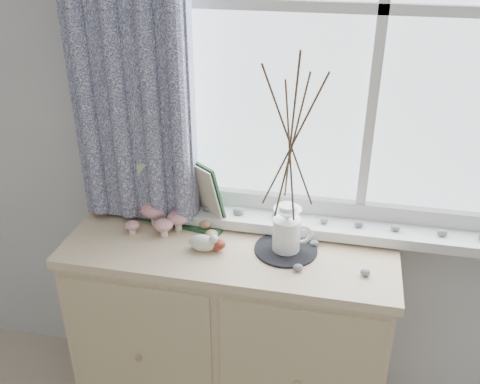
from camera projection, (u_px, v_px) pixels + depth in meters
The scene contains 8 objects.
sideboard at pixel (230, 335), 2.12m from camera, with size 1.20×0.45×0.85m.
botanical_book at pixel (180, 195), 1.98m from camera, with size 0.39×0.13×0.27m, color #1E3F24, non-canonical shape.
toadstool_cluster at pixel (160, 216), 2.01m from camera, with size 0.23×0.16×0.10m.
wooden_eggs at pixel (211, 234), 1.95m from camera, with size 0.13×0.17×0.06m.
songbird_figurine at pixel (203, 242), 1.88m from camera, with size 0.13×0.06×0.07m, color white, non-canonical shape.
crocheted_doily at pixel (286, 249), 1.90m from camera, with size 0.22×0.22×0.01m, color black.
twig_pitcher at pixel (291, 139), 1.70m from camera, with size 0.33×0.33×0.74m.
sideboard_pebbles at pixel (314, 254), 1.86m from camera, with size 0.33×0.23×0.02m.
Camera 1 is at (0.22, 0.19, 1.92)m, focal length 40.00 mm.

